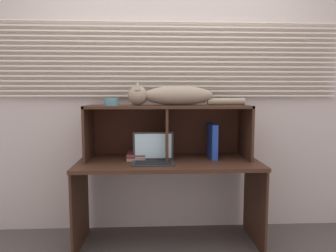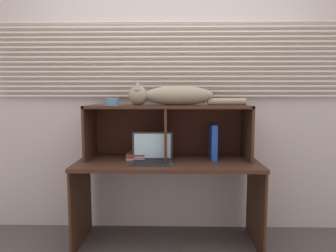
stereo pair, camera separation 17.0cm
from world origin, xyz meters
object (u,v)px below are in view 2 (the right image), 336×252
Objects in this scene: cat at (172,96)px; laptop at (152,156)px; small_basket at (112,102)px; book_stack at (137,155)px; binder_upright at (213,141)px.

cat is 2.98× the size of laptop.
laptop is (-0.16, -0.17, -0.47)m from cat.
small_basket is at bearing -180.00° from cat.
book_stack is 0.50m from small_basket.
laptop reaches higher than book_stack.
book_stack is (-0.30, -0.00, -0.50)m from cat.
cat is 8.62× the size of small_basket.
laptop is at bearing -161.59° from binder_upright.
cat is at bearing 0.19° from book_stack.
small_basket is (-0.20, 0.00, 0.45)m from book_stack.
small_basket reaches higher than binder_upright.
laptop is 2.89× the size of small_basket.
binder_upright reaches higher than book_stack.
laptop is 0.57m from small_basket.
binder_upright is (0.34, -0.00, -0.38)m from cat.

